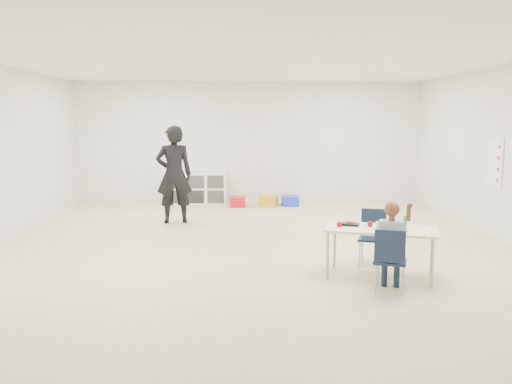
{
  "coord_description": "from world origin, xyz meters",
  "views": [
    {
      "loc": [
        -0.15,
        -8.15,
        1.94
      ],
      "look_at": [
        0.06,
        -0.08,
        0.85
      ],
      "focal_mm": 38.0,
      "sensor_mm": 36.0,
      "label": 1
    }
  ],
  "objects_px": {
    "chair_near": "(390,260)",
    "adult": "(174,174)",
    "table": "(380,252)",
    "cubby_shelf": "(197,188)",
    "child": "(391,241)"
  },
  "relations": [
    {
      "from": "chair_near",
      "to": "table",
      "type": "bearing_deg",
      "value": 105.15
    },
    {
      "from": "table",
      "to": "adult",
      "type": "distance_m",
      "value": 4.72
    },
    {
      "from": "table",
      "to": "adult",
      "type": "xyz_separation_m",
      "value": [
        -2.97,
        3.62,
        0.6
      ]
    },
    {
      "from": "cubby_shelf",
      "to": "adult",
      "type": "relative_size",
      "value": 0.77
    },
    {
      "from": "child",
      "to": "adult",
      "type": "bearing_deg",
      "value": 143.74
    },
    {
      "from": "table",
      "to": "chair_near",
      "type": "bearing_deg",
      "value": -74.85
    },
    {
      "from": "table",
      "to": "child",
      "type": "xyz_separation_m",
      "value": [
        -0.04,
        -0.57,
        0.27
      ]
    },
    {
      "from": "child",
      "to": "adult",
      "type": "xyz_separation_m",
      "value": [
        -2.94,
        4.19,
        0.33
      ]
    },
    {
      "from": "chair_near",
      "to": "cubby_shelf",
      "type": "height_order",
      "value": "chair_near"
    },
    {
      "from": "table",
      "to": "child",
      "type": "bearing_deg",
      "value": -74.85
    },
    {
      "from": "chair_near",
      "to": "adult",
      "type": "height_order",
      "value": "adult"
    },
    {
      "from": "adult",
      "to": "chair_near",
      "type": "bearing_deg",
      "value": 114.59
    },
    {
      "from": "table",
      "to": "cubby_shelf",
      "type": "height_order",
      "value": "cubby_shelf"
    },
    {
      "from": "chair_near",
      "to": "adult",
      "type": "xyz_separation_m",
      "value": [
        -2.94,
        4.19,
        0.55
      ]
    },
    {
      "from": "cubby_shelf",
      "to": "adult",
      "type": "height_order",
      "value": "adult"
    }
  ]
}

